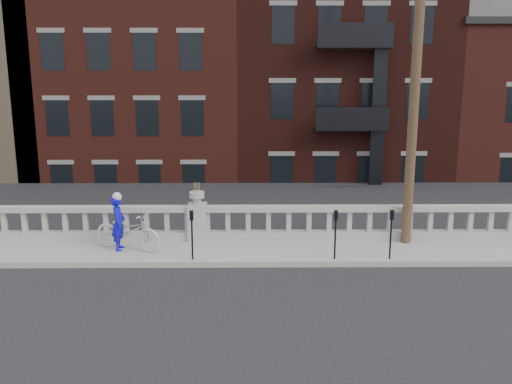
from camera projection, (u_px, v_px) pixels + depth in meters
ground at (183, 296)px, 13.39m from camera, size 120.00×120.00×0.00m
sidewalk at (195, 252)px, 16.30m from camera, size 32.00×2.20×0.15m
balustrade at (198, 224)px, 17.10m from camera, size 28.00×0.34×1.03m
planter_pedestal at (197, 217)px, 17.06m from camera, size 0.55×0.55×1.76m
lower_level at (234, 108)px, 35.28m from camera, size 80.00×44.00×20.80m
utility_pole at (416, 67)px, 15.80m from camera, size 1.60×0.28×10.00m
parking_meter_a at (192, 229)px, 15.26m from camera, size 0.10×0.09×1.36m
parking_meter_b at (335, 229)px, 15.30m from camera, size 0.10×0.09×1.36m
parking_meter_c at (391, 229)px, 15.31m from camera, size 0.10×0.09×1.36m
bicycle at (128, 231)px, 16.16m from camera, size 2.21×1.46×1.10m
cyclist at (118, 223)px, 16.10m from camera, size 0.41×0.59×1.56m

